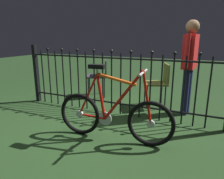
{
  "coord_description": "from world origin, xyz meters",
  "views": [
    {
      "loc": [
        1.33,
        -2.31,
        1.27
      ],
      "look_at": [
        0.18,
        0.21,
        0.55
      ],
      "focal_mm": 32.94,
      "sensor_mm": 36.0,
      "label": 1
    }
  ],
  "objects_px": {
    "bicycle": "(113,115)",
    "person_visitor": "(189,60)",
    "chair_charcoal": "(100,74)",
    "chair_olive": "(159,80)"
  },
  "relations": [
    {
      "from": "chair_charcoal",
      "to": "person_visitor",
      "type": "height_order",
      "value": "person_visitor"
    },
    {
      "from": "person_visitor",
      "to": "chair_charcoal",
      "type": "bearing_deg",
      "value": 168.67
    },
    {
      "from": "bicycle",
      "to": "chair_olive",
      "type": "relative_size",
      "value": 1.88
    },
    {
      "from": "chair_charcoal",
      "to": "person_visitor",
      "type": "xyz_separation_m",
      "value": [
        1.81,
        -0.36,
        0.41
      ]
    },
    {
      "from": "bicycle",
      "to": "chair_charcoal",
      "type": "xyz_separation_m",
      "value": [
        -1.08,
        1.71,
        0.15
      ]
    },
    {
      "from": "person_visitor",
      "to": "chair_olive",
      "type": "bearing_deg",
      "value": 159.77
    },
    {
      "from": "chair_olive",
      "to": "person_visitor",
      "type": "distance_m",
      "value": 0.66
    },
    {
      "from": "bicycle",
      "to": "chair_charcoal",
      "type": "relative_size",
      "value": 1.91
    },
    {
      "from": "bicycle",
      "to": "person_visitor",
      "type": "bearing_deg",
      "value": 61.46
    },
    {
      "from": "chair_charcoal",
      "to": "person_visitor",
      "type": "bearing_deg",
      "value": -11.33
    }
  ]
}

